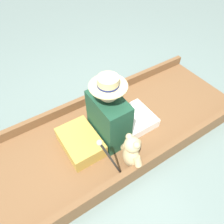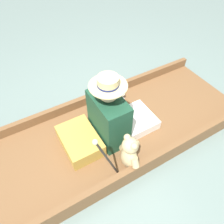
{
  "view_description": "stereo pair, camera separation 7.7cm",
  "coord_description": "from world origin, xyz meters",
  "px_view_note": "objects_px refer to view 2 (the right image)",
  "views": [
    {
      "loc": [
        1.27,
        -0.88,
        2.07
      ],
      "look_at": [
        0.03,
        -0.07,
        0.46
      ],
      "focal_mm": 35.0,
      "sensor_mm": 36.0,
      "label": 1
    },
    {
      "loc": [
        1.32,
        -0.82,
        2.07
      ],
      "look_at": [
        0.03,
        -0.07,
        0.46
      ],
      "focal_mm": 35.0,
      "sensor_mm": 36.0,
      "label": 2
    }
  ],
  "objects_px": {
    "teddy_bear": "(130,153)",
    "wine_glass": "(122,95)",
    "walking_cane": "(106,157)",
    "seated_person": "(114,116)"
  },
  "relations": [
    {
      "from": "teddy_bear",
      "to": "wine_glass",
      "type": "distance_m",
      "value": 0.96
    },
    {
      "from": "seated_person",
      "to": "teddy_bear",
      "type": "relative_size",
      "value": 1.91
    },
    {
      "from": "seated_person",
      "to": "walking_cane",
      "type": "bearing_deg",
      "value": -31.53
    },
    {
      "from": "teddy_bear",
      "to": "walking_cane",
      "type": "xyz_separation_m",
      "value": [
        0.04,
        -0.27,
        0.22
      ]
    },
    {
      "from": "seated_person",
      "to": "wine_glass",
      "type": "xyz_separation_m",
      "value": [
        -0.43,
        0.37,
        -0.23
      ]
    },
    {
      "from": "teddy_bear",
      "to": "wine_glass",
      "type": "xyz_separation_m",
      "value": [
        -0.84,
        0.44,
        -0.14
      ]
    },
    {
      "from": "wine_glass",
      "to": "seated_person",
      "type": "bearing_deg",
      "value": -40.43
    },
    {
      "from": "walking_cane",
      "to": "teddy_bear",
      "type": "bearing_deg",
      "value": 98.05
    },
    {
      "from": "seated_person",
      "to": "teddy_bear",
      "type": "xyz_separation_m",
      "value": [
        0.41,
        -0.08,
        -0.09
      ]
    },
    {
      "from": "teddy_bear",
      "to": "wine_glass",
      "type": "relative_size",
      "value": 4.88
    }
  ]
}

